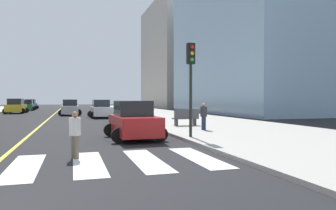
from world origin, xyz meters
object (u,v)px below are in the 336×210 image
(car_blue_nearest, at_px, (31,105))
(car_yellow_fourth, at_px, (16,106))
(pedestrian_waiting_east, at_px, (204,115))
(traffic_light_near_corner, at_px, (191,71))
(park_bench, at_px, (186,118))
(pedestrian_crossing, at_px, (75,133))
(car_green_sixth, at_px, (28,106))
(car_silver_second, at_px, (70,108))
(car_white_fifth, at_px, (101,109))
(car_red_seventh, at_px, (134,121))

(car_blue_nearest, distance_m, car_yellow_fourth, 17.69)
(pedestrian_waiting_east, bearing_deg, car_yellow_fourth, 78.02)
(traffic_light_near_corner, relative_size, park_bench, 2.46)
(traffic_light_near_corner, xyz_separation_m, pedestrian_crossing, (-5.35, -3.37, -2.45))
(park_bench, bearing_deg, car_blue_nearest, 16.28)
(car_yellow_fourth, xyz_separation_m, park_bench, (14.71, -26.63, -0.25))
(car_green_sixth, height_order, pedestrian_crossing, car_green_sixth)
(traffic_light_near_corner, distance_m, pedestrian_waiting_east, 4.27)
(car_silver_second, distance_m, pedestrian_crossing, 29.04)
(car_blue_nearest, height_order, traffic_light_near_corner, traffic_light_near_corner)
(car_white_fifth, xyz_separation_m, pedestrian_crossing, (-2.79, -22.90, -0.02))
(car_yellow_fourth, relative_size, traffic_light_near_corner, 1.01)
(traffic_light_near_corner, bearing_deg, park_bench, -107.83)
(car_white_fifth, relative_size, car_red_seventh, 1.00)
(car_green_sixth, bearing_deg, car_yellow_fourth, -91.58)
(car_blue_nearest, bearing_deg, traffic_light_near_corner, -74.87)
(car_blue_nearest, height_order, pedestrian_waiting_east, car_blue_nearest)
(car_silver_second, distance_m, car_red_seventh, 24.62)
(car_blue_nearest, relative_size, car_white_fifth, 0.99)
(car_silver_second, height_order, car_yellow_fourth, car_yellow_fourth)
(car_yellow_fourth, height_order, car_red_seventh, car_yellow_fourth)
(car_green_sixth, xyz_separation_m, traffic_light_near_corner, (12.62, -43.73, 2.47))
(car_white_fifth, distance_m, pedestrian_waiting_east, 17.12)
(car_yellow_fourth, relative_size, pedestrian_crossing, 2.92)
(car_yellow_fourth, distance_m, car_white_fifth, 16.72)
(car_red_seventh, height_order, traffic_light_near_corner, traffic_light_near_corner)
(car_blue_nearest, distance_m, pedestrian_crossing, 54.41)
(pedestrian_waiting_east, bearing_deg, car_green_sixth, 71.52)
(traffic_light_near_corner, bearing_deg, car_silver_second, -77.54)
(car_blue_nearest, bearing_deg, car_green_sixth, -86.58)
(park_bench, bearing_deg, car_white_fifth, 16.49)
(car_red_seventh, height_order, pedestrian_waiting_east, car_red_seventh)
(car_silver_second, height_order, traffic_light_near_corner, traffic_light_near_corner)
(car_yellow_fourth, bearing_deg, car_green_sixth, 91.60)
(car_yellow_fourth, bearing_deg, car_silver_second, -43.38)
(car_yellow_fourth, distance_m, pedestrian_waiting_east, 33.22)
(traffic_light_near_corner, bearing_deg, car_green_sixth, -73.90)
(car_green_sixth, bearing_deg, traffic_light_near_corner, -75.00)
(car_blue_nearest, xyz_separation_m, pedestrian_waiting_east, (14.90, -47.49, 0.14))
(car_red_seventh, xyz_separation_m, park_bench, (4.53, 4.95, -0.19))
(car_blue_nearest, bearing_deg, park_bench, -70.62)
(car_red_seventh, xyz_separation_m, traffic_light_near_corner, (2.54, -1.25, 2.43))
(car_red_seventh, bearing_deg, pedestrian_waiting_east, -160.07)
(car_yellow_fourth, bearing_deg, car_red_seventh, -70.06)
(car_blue_nearest, xyz_separation_m, car_red_seventh, (10.40, -49.26, 0.00))
(car_blue_nearest, xyz_separation_m, car_silver_second, (7.26, -24.84, 0.01))
(park_bench, distance_m, pedestrian_crossing, 12.06)
(car_white_fifth, bearing_deg, car_blue_nearest, -73.07)
(park_bench, relative_size, pedestrian_crossing, 1.17)
(car_green_sixth, bearing_deg, car_red_seventh, -77.75)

